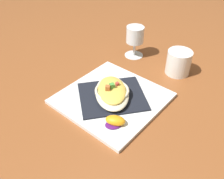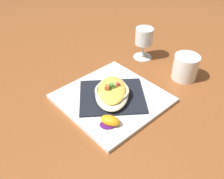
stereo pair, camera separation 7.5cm
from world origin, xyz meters
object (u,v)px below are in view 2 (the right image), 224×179
coffee_mug (185,68)px  stemmed_glass (144,38)px  orange_garnish (110,121)px  square_plate (112,98)px  gratin_dish (112,91)px

coffee_mug → stemmed_glass: stemmed_glass is taller
orange_garnish → square_plate: bearing=-124.7°
orange_garnish → coffee_mug: size_ratio=0.65×
square_plate → orange_garnish: size_ratio=4.43×
gratin_dish → coffee_mug: (-0.28, 0.03, 0.01)m
orange_garnish → stemmed_glass: 0.41m
square_plate → orange_garnish: orange_garnish is taller
gratin_dish → orange_garnish: gratin_dish is taller
orange_garnish → coffee_mug: bearing=-169.0°
orange_garnish → stemmed_glass: bearing=-140.4°
square_plate → gratin_dish: 0.03m
coffee_mug → orange_garnish: bearing=11.0°
orange_garnish → coffee_mug: (-0.35, -0.07, 0.02)m
square_plate → stemmed_glass: stemmed_glass is taller
coffee_mug → stemmed_glass: bearing=-77.7°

